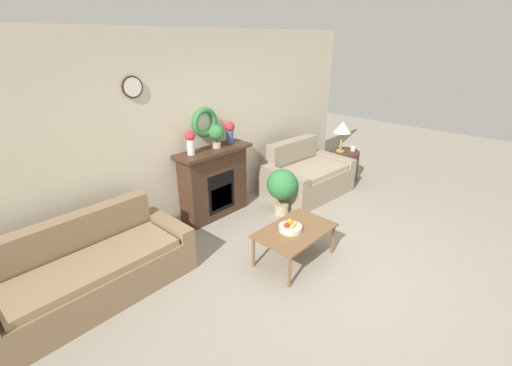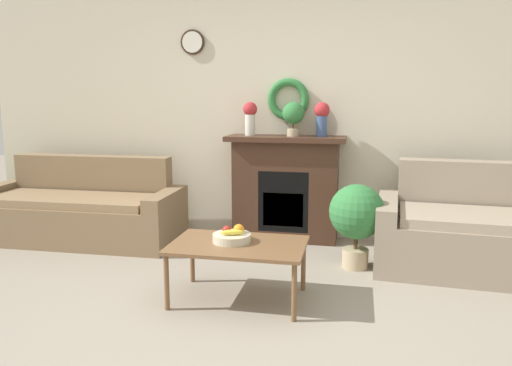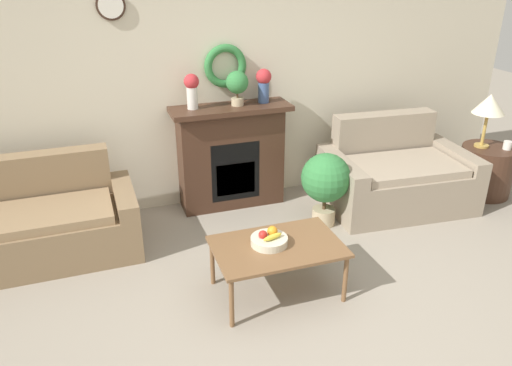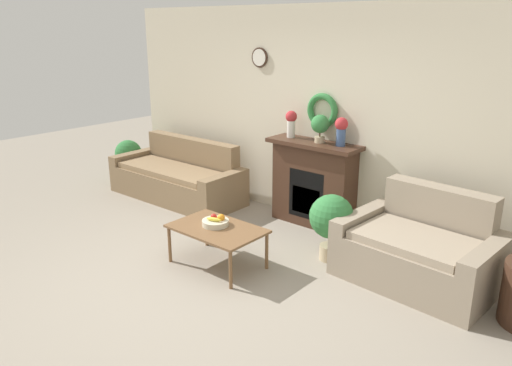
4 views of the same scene
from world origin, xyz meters
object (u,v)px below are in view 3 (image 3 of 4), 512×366
(couch_left, at_px, (12,228))
(table_lamp, at_px, (489,105))
(potted_plant_on_mantel, at_px, (237,84))
(fruit_bowl, at_px, (269,239))
(potted_plant_floor_by_loveseat, at_px, (326,181))
(vase_on_mantel_left, at_px, (192,89))
(vase_on_mantel_right, at_px, (264,83))
(fireplace, at_px, (231,156))
(side_table_by_loveseat, at_px, (485,171))
(loveseat_right, at_px, (395,176))
(mug, at_px, (508,145))
(coffee_table, at_px, (277,250))

(couch_left, xyz_separation_m, table_lamp, (4.75, -0.19, 0.71))
(couch_left, distance_m, potted_plant_on_mantel, 2.42)
(table_lamp, bearing_deg, fruit_bowl, -160.94)
(fruit_bowl, distance_m, potted_plant_floor_by_loveseat, 1.23)
(couch_left, height_order, potted_plant_floor_by_loveseat, couch_left)
(table_lamp, bearing_deg, vase_on_mantel_left, 168.50)
(fruit_bowl, bearing_deg, vase_on_mantel_left, 97.61)
(vase_on_mantel_right, height_order, potted_plant_floor_by_loveseat, vase_on_mantel_right)
(fireplace, distance_m, table_lamp, 2.77)
(couch_left, height_order, side_table_by_loveseat, couch_left)
(couch_left, xyz_separation_m, vase_on_mantel_right, (2.45, 0.43, 0.99))
(loveseat_right, bearing_deg, table_lamp, 0.37)
(side_table_by_loveseat, relative_size, potted_plant_floor_by_loveseat, 0.77)
(potted_plant_on_mantel, bearing_deg, loveseat_right, -18.63)
(vase_on_mantel_left, relative_size, potted_plant_on_mantel, 0.99)
(mug, relative_size, vase_on_mantel_left, 0.26)
(potted_plant_on_mantel, bearing_deg, mug, -15.15)
(vase_on_mantel_right, height_order, potted_plant_on_mantel, potted_plant_on_mantel)
(fireplace, height_order, vase_on_mantel_left, vase_on_mantel_left)
(coffee_table, bearing_deg, fireplace, 86.21)
(loveseat_right, relative_size, fruit_bowl, 5.41)
(fruit_bowl, distance_m, vase_on_mantel_left, 1.80)
(fruit_bowl, bearing_deg, coffee_table, -35.19)
(loveseat_right, xyz_separation_m, side_table_by_loveseat, (1.08, -0.12, -0.04))
(fireplace, relative_size, fruit_bowl, 4.24)
(mug, distance_m, vase_on_mantel_left, 3.39)
(coffee_table, bearing_deg, vase_on_mantel_right, 74.12)
(side_table_by_loveseat, bearing_deg, vase_on_mantel_left, 167.75)
(fireplace, bearing_deg, potted_plant_floor_by_loveseat, -45.20)
(loveseat_right, xyz_separation_m, vase_on_mantel_left, (-2.02, 0.55, 0.97))
(fireplace, height_order, loveseat_right, fireplace)
(loveseat_right, height_order, vase_on_mantel_left, vase_on_mantel_left)
(fireplace, xyz_separation_m, table_lamp, (2.66, -0.61, 0.46))
(loveseat_right, bearing_deg, mug, -6.33)
(mug, height_order, vase_on_mantel_right, vase_on_mantel_right)
(coffee_table, height_order, vase_on_mantel_right, vase_on_mantel_right)
(side_table_by_loveseat, distance_m, vase_on_mantel_right, 2.66)
(couch_left, bearing_deg, side_table_by_loveseat, -3.81)
(loveseat_right, distance_m, vase_on_mantel_left, 2.31)
(couch_left, bearing_deg, vase_on_mantel_left, 13.02)
(vase_on_mantel_left, bearing_deg, vase_on_mantel_right, -0.00)
(mug, distance_m, potted_plant_floor_by_loveseat, 2.13)
(fireplace, relative_size, vase_on_mantel_right, 3.54)
(vase_on_mantel_left, distance_m, vase_on_mantel_right, 0.73)
(couch_left, distance_m, mug, 4.97)
(mug, distance_m, potted_plant_on_mantel, 2.97)
(fireplace, xyz_separation_m, fruit_bowl, (-0.16, -1.59, -0.08))
(fireplace, relative_size, potted_plant_on_mantel, 3.52)
(coffee_table, relative_size, fruit_bowl, 3.45)
(side_table_by_loveseat, height_order, potted_plant_on_mantel, potted_plant_on_mantel)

